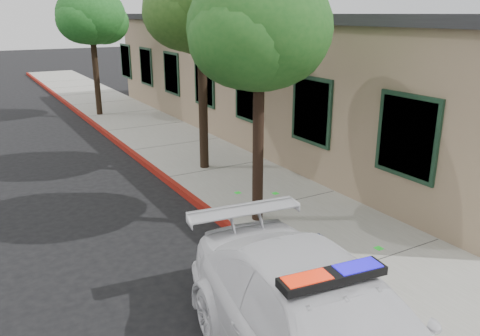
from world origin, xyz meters
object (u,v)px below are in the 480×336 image
(clapboard_building, at_px, (302,74))
(fire_hydrant, at_px, (317,254))
(street_tree_near, at_px, (260,35))
(street_tree_mid, at_px, (201,10))
(street_tree_far, at_px, (92,18))

(clapboard_building, bearing_deg, fire_hydrant, -125.67)
(street_tree_near, height_order, street_tree_mid, street_tree_mid)
(clapboard_building, xyz_separation_m, street_tree_near, (-5.98, -6.46, 1.75))
(clapboard_building, xyz_separation_m, street_tree_mid, (-5.36, -2.68, 2.20))
(clapboard_building, distance_m, fire_hydrant, 11.00)
(street_tree_near, bearing_deg, street_tree_far, 89.91)
(clapboard_building, height_order, street_tree_near, street_tree_near)
(street_tree_mid, bearing_deg, fire_hydrant, -99.04)
(street_tree_far, bearing_deg, clapboard_building, -45.90)
(fire_hydrant, distance_m, street_tree_mid, 7.31)
(street_tree_mid, bearing_deg, street_tree_near, -99.33)
(fire_hydrant, relative_size, street_tree_near, 0.15)
(street_tree_near, relative_size, street_tree_far, 0.96)
(street_tree_near, bearing_deg, street_tree_mid, 80.67)
(street_tree_mid, height_order, street_tree_far, street_tree_mid)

